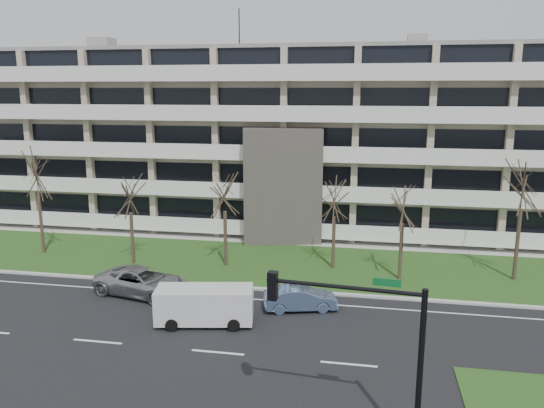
% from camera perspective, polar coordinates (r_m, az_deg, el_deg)
% --- Properties ---
extents(ground, '(160.00, 160.00, 0.00)m').
position_cam_1_polar(ground, '(25.53, -5.85, -15.60)').
color(ground, black).
rests_on(ground, ground).
extents(grass_verge, '(90.00, 10.00, 0.06)m').
position_cam_1_polar(grass_verge, '(37.18, -0.28, -6.36)').
color(grass_verge, '#214A18').
rests_on(grass_verge, ground).
extents(curb, '(90.00, 0.35, 0.12)m').
position_cam_1_polar(curb, '(32.56, -1.92, -9.07)').
color(curb, '#B2B2AD').
rests_on(curb, ground).
extents(sidewalk, '(90.00, 2.00, 0.08)m').
position_cam_1_polar(sidewalk, '(42.35, 1.09, -4.01)').
color(sidewalk, '#B2B2AD').
rests_on(sidewalk, ground).
extents(lane_edge_line, '(90.00, 0.12, 0.01)m').
position_cam_1_polar(lane_edge_line, '(31.23, -2.51, -10.15)').
color(lane_edge_line, white).
rests_on(lane_edge_line, ground).
extents(apartment_building, '(60.50, 15.10, 18.75)m').
position_cam_1_polar(apartment_building, '(47.59, 2.44, 7.08)').
color(apartment_building, '#BAA890').
rests_on(apartment_building, ground).
extents(silver_pickup, '(6.11, 3.77, 1.58)m').
position_cam_1_polar(silver_pickup, '(32.49, -13.78, -8.11)').
color(silver_pickup, '#A6A7AD').
rests_on(silver_pickup, ground).
extents(blue_sedan, '(4.25, 2.41, 1.33)m').
position_cam_1_polar(blue_sedan, '(29.58, 3.07, -10.09)').
color(blue_sedan, '#6886B5').
rests_on(blue_sedan, ground).
extents(white_van, '(5.22, 2.70, 1.93)m').
position_cam_1_polar(white_van, '(27.94, -7.14, -10.47)').
color(white_van, silver).
rests_on(white_van, ground).
extents(traffic_signal, '(5.25, 0.80, 6.09)m').
position_cam_1_polar(traffic_signal, '(18.00, 10.15, -14.19)').
color(traffic_signal, black).
rests_on(traffic_signal, ground).
extents(tree_1, '(4.00, 4.00, 8.00)m').
position_cam_1_polar(tree_1, '(41.58, -24.03, 3.35)').
color(tree_1, '#382B21').
rests_on(tree_1, ground).
extents(tree_2, '(3.27, 3.27, 6.53)m').
position_cam_1_polar(tree_2, '(37.10, -15.07, 1.23)').
color(tree_2, '#382B21').
rests_on(tree_2, ground).
extents(tree_3, '(3.44, 3.44, 6.87)m').
position_cam_1_polar(tree_3, '(35.49, -5.13, 1.56)').
color(tree_3, '#382B21').
rests_on(tree_3, ground).
extents(tree_4, '(3.21, 3.21, 6.43)m').
position_cam_1_polar(tree_4, '(35.11, 6.77, 0.83)').
color(tree_4, '#382B21').
rests_on(tree_4, ground).
extents(tree_5, '(3.30, 3.30, 6.60)m').
position_cam_1_polar(tree_5, '(33.72, 13.96, 0.30)').
color(tree_5, '#382B21').
rests_on(tree_5, ground).
extents(tree_6, '(4.14, 4.14, 8.29)m').
position_cam_1_polar(tree_6, '(35.88, 25.45, 2.32)').
color(tree_6, '#382B21').
rests_on(tree_6, ground).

